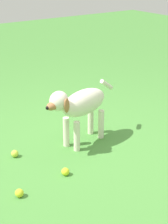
# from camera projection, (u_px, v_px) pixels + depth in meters

# --- Properties ---
(ground) EXTENTS (14.00, 14.00, 0.00)m
(ground) POSITION_uv_depth(u_px,v_px,m) (79.00, 156.00, 3.29)
(ground) COLOR #478438
(dog) EXTENTS (0.34, 0.88, 0.61)m
(dog) POSITION_uv_depth(u_px,v_px,m) (80.00, 105.00, 3.35)
(dog) COLOR silver
(dog) RESTS_ON ground
(tennis_ball_0) EXTENTS (0.07, 0.07, 0.07)m
(tennis_ball_0) POSITION_uv_depth(u_px,v_px,m) (92.00, 106.00, 4.31)
(tennis_ball_0) COLOR yellow
(tennis_ball_0) RESTS_ON ground
(tennis_ball_1) EXTENTS (0.07, 0.07, 0.07)m
(tennis_ball_1) POSITION_uv_depth(u_px,v_px,m) (19.00, 193.00, 2.72)
(tennis_ball_1) COLOR #CDD52C
(tennis_ball_1) RESTS_ON ground
(tennis_ball_3) EXTENTS (0.07, 0.07, 0.07)m
(tennis_ball_3) POSITION_uv_depth(u_px,v_px,m) (15.00, 154.00, 3.26)
(tennis_ball_3) COLOR #C5D73E
(tennis_ball_3) RESTS_ON ground
(tennis_ball_4) EXTENTS (0.07, 0.07, 0.07)m
(tennis_ball_4) POSITION_uv_depth(u_px,v_px,m) (65.00, 172.00, 2.99)
(tennis_ball_4) COLOR yellow
(tennis_ball_4) RESTS_ON ground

